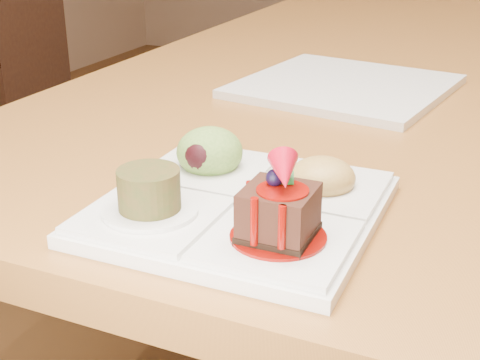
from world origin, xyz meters
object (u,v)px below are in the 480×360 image
at_px(dining_table, 436,91).
at_px(sampler_plate, 240,195).
at_px(chair_left, 67,110).
at_px(second_plate, 345,86).

bearing_deg(dining_table, sampler_plate, -94.92).
height_order(chair_left, second_plate, chair_left).
distance_m(dining_table, chair_left, 1.04).
distance_m(chair_left, second_plate, 1.06).
distance_m(chair_left, sampler_plate, 1.35).
bearing_deg(dining_table, chair_left, 169.93).
xyz_separation_m(dining_table, chair_left, (-1.00, 0.18, -0.21)).
relative_size(chair_left, sampler_plate, 3.47).
distance_m(sampler_plate, second_plate, 0.45).
bearing_deg(sampler_plate, dining_table, 84.52).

